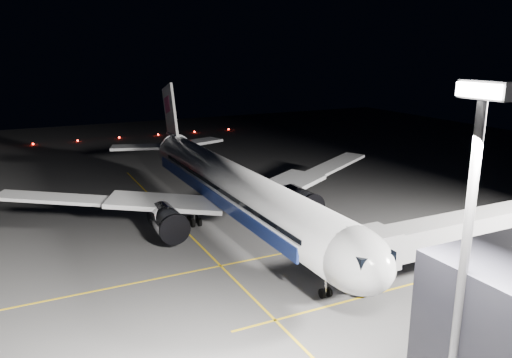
{
  "coord_description": "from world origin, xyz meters",
  "views": [
    {
      "loc": [
        54.72,
        -23.89,
        21.99
      ],
      "look_at": [
        0.04,
        3.02,
        6.0
      ],
      "focal_mm": 35.0,
      "sensor_mm": 36.0,
      "label": 1
    }
  ],
  "objects_px": {
    "floodlight_mast_south": "(464,265)",
    "baggage_tug": "(278,204)",
    "airliner": "(231,186)",
    "safety_cone_a": "(251,212)",
    "safety_cone_c": "(261,200)",
    "jet_bridge": "(483,225)",
    "safety_cone_b": "(245,208)"
  },
  "relations": [
    {
      "from": "airliner",
      "to": "baggage_tug",
      "type": "relative_size",
      "value": 20.19
    },
    {
      "from": "floodlight_mast_south",
      "to": "baggage_tug",
      "type": "xyz_separation_m",
      "value": [
        -43.48,
        14.19,
        -11.46
      ]
    },
    {
      "from": "jet_bridge",
      "to": "safety_cone_b",
      "type": "height_order",
      "value": "jet_bridge"
    },
    {
      "from": "airliner",
      "to": "safety_cone_c",
      "type": "bearing_deg",
      "value": 131.76
    },
    {
      "from": "safety_cone_a",
      "to": "safety_cone_c",
      "type": "bearing_deg",
      "value": 140.16
    },
    {
      "from": "floodlight_mast_south",
      "to": "baggage_tug",
      "type": "bearing_deg",
      "value": 161.93
    },
    {
      "from": "baggage_tug",
      "to": "safety_cone_a",
      "type": "height_order",
      "value": "baggage_tug"
    },
    {
      "from": "floodlight_mast_south",
      "to": "safety_cone_c",
      "type": "distance_m",
      "value": 51.38
    },
    {
      "from": "airliner",
      "to": "safety_cone_a",
      "type": "height_order",
      "value": "airliner"
    },
    {
      "from": "baggage_tug",
      "to": "safety_cone_c",
      "type": "relative_size",
      "value": 5.45
    },
    {
      "from": "baggage_tug",
      "to": "safety_cone_c",
      "type": "xyz_separation_m",
      "value": [
        -4.52,
        -0.42,
        -0.63
      ]
    },
    {
      "from": "safety_cone_b",
      "to": "safety_cone_c",
      "type": "xyz_separation_m",
      "value": [
        -2.45,
        3.76,
        -0.05
      ]
    },
    {
      "from": "safety_cone_c",
      "to": "jet_bridge",
      "type": "bearing_deg",
      "value": 18.95
    },
    {
      "from": "airliner",
      "to": "safety_cone_a",
      "type": "relative_size",
      "value": 91.14
    },
    {
      "from": "baggage_tug",
      "to": "safety_cone_a",
      "type": "xyz_separation_m",
      "value": [
        -0.02,
        -4.18,
        -0.58
      ]
    },
    {
      "from": "safety_cone_a",
      "to": "safety_cone_c",
      "type": "distance_m",
      "value": 5.86
    },
    {
      "from": "jet_bridge",
      "to": "floodlight_mast_south",
      "type": "relative_size",
      "value": 1.66
    },
    {
      "from": "baggage_tug",
      "to": "safety_cone_b",
      "type": "relative_size",
      "value": 4.64
    },
    {
      "from": "airliner",
      "to": "safety_cone_c",
      "type": "relative_size",
      "value": 110.07
    },
    {
      "from": "floodlight_mast_south",
      "to": "baggage_tug",
      "type": "height_order",
      "value": "floodlight_mast_south"
    },
    {
      "from": "floodlight_mast_south",
      "to": "airliner",
      "type": "bearing_deg",
      "value": 171.67
    },
    {
      "from": "baggage_tug",
      "to": "safety_cone_a",
      "type": "relative_size",
      "value": 4.51
    },
    {
      "from": "floodlight_mast_south",
      "to": "safety_cone_c",
      "type": "relative_size",
      "value": 37.06
    },
    {
      "from": "airliner",
      "to": "safety_cone_b",
      "type": "xyz_separation_m",
      "value": [
        -4.47,
        4.0,
        -4.84
      ]
    },
    {
      "from": "airliner",
      "to": "jet_bridge",
      "type": "distance_m",
      "value": 29.31
    },
    {
      "from": "airliner",
      "to": "floodlight_mast_south",
      "type": "bearing_deg",
      "value": -8.33
    },
    {
      "from": "airliner",
      "to": "safety_cone_c",
      "type": "height_order",
      "value": "airliner"
    },
    {
      "from": "baggage_tug",
      "to": "safety_cone_b",
      "type": "xyz_separation_m",
      "value": [
        -2.07,
        -4.18,
        -0.58
      ]
    },
    {
      "from": "airliner",
      "to": "safety_cone_b",
      "type": "height_order",
      "value": "airliner"
    },
    {
      "from": "baggage_tug",
      "to": "airliner",
      "type": "bearing_deg",
      "value": -63.83
    },
    {
      "from": "airliner",
      "to": "floodlight_mast_south",
      "type": "relative_size",
      "value": 2.97
    },
    {
      "from": "safety_cone_a",
      "to": "safety_cone_c",
      "type": "height_order",
      "value": "safety_cone_a"
    }
  ]
}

